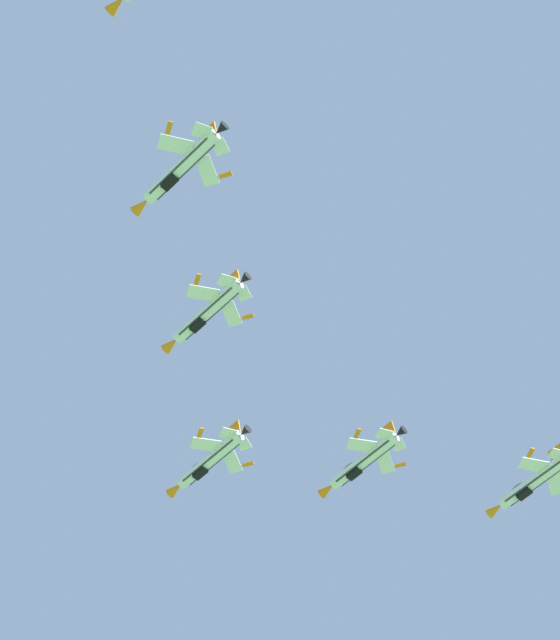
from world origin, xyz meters
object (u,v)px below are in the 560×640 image
fighter_jet_lead (209,461)px  fighter_jet_left_wing (207,313)px  fighter_jet_left_outer (180,168)px  fighter_jet_right_outer (533,482)px  fighter_jet_right_wing (363,462)px

fighter_jet_lead → fighter_jet_left_wing: 22.61m
fighter_jet_left_outer → fighter_jet_right_outer: bearing=-0.8°
fighter_jet_right_wing → fighter_jet_left_outer: bearing=-163.5°
fighter_jet_right_wing → fighter_jet_left_outer: (-3.98, -50.77, -2.64)m
fighter_jet_right_wing → fighter_jet_lead: bearing=135.8°
fighter_jet_left_wing → fighter_jet_right_outer: size_ratio=1.00×
fighter_jet_left_outer → fighter_jet_right_outer: 67.49m
fighter_jet_right_wing → fighter_jet_right_outer: bearing=-39.7°
fighter_jet_left_wing → fighter_jet_right_wing: size_ratio=1.00×
fighter_jet_lead → fighter_jet_right_outer: bearing=-41.8°
fighter_jet_right_wing → fighter_jet_left_outer: size_ratio=1.00×
fighter_jet_right_wing → fighter_jet_left_wing: bearing=-178.6°
fighter_jet_right_wing → fighter_jet_left_outer: fighter_jet_right_wing is taller
fighter_jet_lead → fighter_jet_right_wing: (19.71, 9.13, 0.60)m
fighter_jet_lead → fighter_jet_left_wing: size_ratio=1.00×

